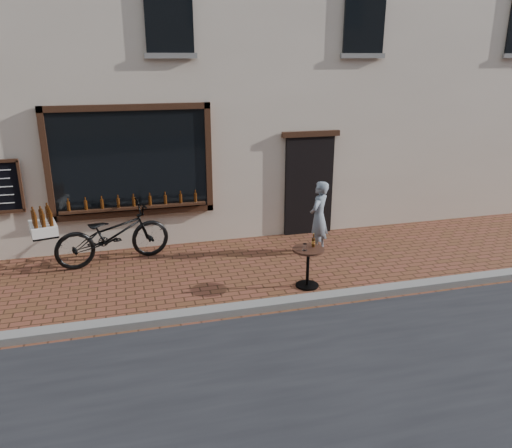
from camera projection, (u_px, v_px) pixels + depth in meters
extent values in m
plane|color=brown|center=(271.00, 314.00, 7.81)|extent=(90.00, 90.00, 0.00)
cube|color=slate|center=(267.00, 305.00, 7.97)|extent=(90.00, 0.25, 0.12)
cube|color=beige|center=(197.00, 6.00, 12.16)|extent=(28.00, 6.00, 10.00)
cube|color=black|center=(131.00, 162.00, 9.91)|extent=(3.00, 0.06, 2.00)
cube|color=black|center=(126.00, 107.00, 9.55)|extent=(3.24, 0.10, 0.12)
cube|color=black|center=(135.00, 213.00, 10.23)|extent=(3.24, 0.10, 0.12)
cube|color=black|center=(47.00, 166.00, 9.51)|extent=(0.12, 0.10, 2.24)
cube|color=black|center=(208.00, 158.00, 10.27)|extent=(0.12, 0.10, 2.24)
cube|color=black|center=(135.00, 207.00, 10.14)|extent=(2.90, 0.16, 0.05)
cube|color=black|center=(309.00, 186.00, 11.09)|extent=(1.10, 0.10, 2.20)
cube|color=black|center=(311.00, 134.00, 10.69)|extent=(1.30, 0.10, 0.12)
cube|color=black|center=(2.00, 187.00, 9.42)|extent=(0.62, 0.04, 0.92)
cylinder|color=#3D1C07|center=(69.00, 206.00, 9.80)|extent=(0.06, 0.06, 0.19)
cylinder|color=#3D1C07|center=(86.00, 205.00, 9.87)|extent=(0.06, 0.06, 0.19)
cylinder|color=#3D1C07|center=(102.00, 204.00, 9.95)|extent=(0.06, 0.06, 0.19)
cylinder|color=#3D1C07|center=(118.00, 203.00, 10.03)|extent=(0.06, 0.06, 0.19)
cylinder|color=#3D1C07|center=(134.00, 202.00, 10.10)|extent=(0.06, 0.06, 0.19)
cylinder|color=#3D1C07|center=(150.00, 201.00, 10.18)|extent=(0.06, 0.06, 0.19)
cylinder|color=#3D1C07|center=(165.00, 200.00, 10.26)|extent=(0.06, 0.06, 0.19)
cylinder|color=#3D1C07|center=(180.00, 199.00, 10.33)|extent=(0.06, 0.06, 0.19)
cylinder|color=#3D1C07|center=(195.00, 197.00, 10.41)|extent=(0.06, 0.06, 0.19)
cube|color=black|center=(169.00, 13.00, 9.26)|extent=(0.90, 0.06, 1.40)
cube|color=black|center=(365.00, 17.00, 10.24)|extent=(0.90, 0.06, 1.40)
imported|color=black|center=(113.00, 234.00, 9.63)|extent=(2.31, 1.25, 1.15)
cube|color=black|center=(44.00, 234.00, 9.01)|extent=(0.56, 0.70, 0.04)
cube|color=silver|center=(43.00, 228.00, 8.98)|extent=(0.57, 0.72, 0.18)
cylinder|color=#3D1C07|center=(51.00, 219.00, 8.78)|extent=(0.07, 0.07, 0.24)
cylinder|color=#3D1C07|center=(43.00, 220.00, 8.72)|extent=(0.07, 0.07, 0.24)
cylinder|color=#3D1C07|center=(35.00, 222.00, 8.66)|extent=(0.07, 0.07, 0.24)
cylinder|color=#3D1C07|center=(50.00, 217.00, 8.91)|extent=(0.07, 0.07, 0.24)
cylinder|color=#3D1C07|center=(42.00, 218.00, 8.85)|extent=(0.07, 0.07, 0.24)
cylinder|color=#3D1C07|center=(34.00, 219.00, 8.79)|extent=(0.07, 0.07, 0.24)
cylinder|color=#3D1C07|center=(49.00, 215.00, 9.03)|extent=(0.07, 0.07, 0.24)
cylinder|color=#3D1C07|center=(41.00, 216.00, 8.98)|extent=(0.07, 0.07, 0.24)
cylinder|color=#3D1C07|center=(33.00, 217.00, 8.92)|extent=(0.07, 0.07, 0.24)
cylinder|color=#3D1C07|center=(48.00, 213.00, 9.16)|extent=(0.07, 0.07, 0.24)
cylinder|color=black|center=(307.00, 285.00, 8.77)|extent=(0.40, 0.40, 0.03)
cylinder|color=black|center=(308.00, 268.00, 8.67)|extent=(0.06, 0.06, 0.64)
cylinder|color=black|center=(308.00, 250.00, 8.56)|extent=(0.55, 0.55, 0.04)
cylinder|color=gold|center=(313.00, 242.00, 8.60)|extent=(0.06, 0.06, 0.06)
cylinder|color=white|center=(305.00, 247.00, 8.45)|extent=(0.07, 0.07, 0.12)
imported|color=slate|center=(319.00, 217.00, 10.10)|extent=(0.64, 0.63, 1.49)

